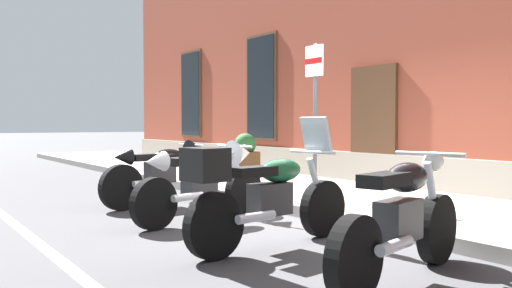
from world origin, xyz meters
TOP-DOWN VIEW (x-y plane):
  - ground_plane at (0.00, 0.00)m, footprint 140.00×140.00m
  - sidewalk at (0.00, 1.46)m, footprint 31.36×2.92m
  - lane_stripe at (0.00, -3.20)m, footprint 31.36×0.12m
  - motorcycle_black_sport at (-2.36, -0.97)m, footprint 0.64×2.06m
  - motorcycle_white_sport at (-0.86, -1.09)m, footprint 0.77×2.11m
  - motorcycle_green_touring at (0.85, -1.39)m, footprint 0.72×2.13m
  - motorcycle_black_naked at (2.34, -1.11)m, footprint 0.77×2.00m
  - parking_sign at (-0.78, 0.62)m, footprint 0.36×0.07m
  - barrel_planter at (-3.23, 1.01)m, footprint 0.59×0.59m

SIDE VIEW (x-z plane):
  - ground_plane at x=0.00m, z-range 0.00..0.00m
  - lane_stripe at x=0.00m, z-range 0.00..0.01m
  - sidewalk at x=0.00m, z-range 0.00..0.15m
  - motorcycle_black_naked at x=2.34m, z-range -0.01..0.99m
  - motorcycle_black_sport at x=-2.36m, z-range 0.05..1.04m
  - barrel_planter at x=-3.23m, z-range 0.09..1.00m
  - motorcycle_green_touring at x=0.85m, z-range -0.11..1.21m
  - motorcycle_white_sport at x=-0.86m, z-range 0.05..1.07m
  - parking_sign at x=-0.78m, z-range 0.49..2.73m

